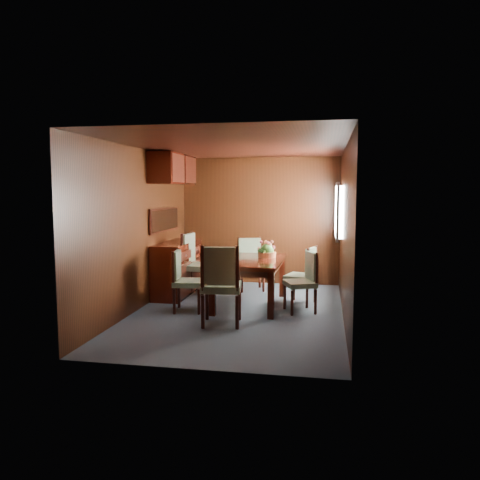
% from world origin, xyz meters
% --- Properties ---
extents(ground, '(4.50, 4.50, 0.00)m').
position_xyz_m(ground, '(0.00, 0.00, 0.00)').
color(ground, '#37424B').
rests_on(ground, ground).
extents(room_shell, '(3.06, 4.52, 2.41)m').
position_xyz_m(room_shell, '(-0.10, 0.33, 1.63)').
color(room_shell, black).
rests_on(room_shell, ground).
extents(sideboard, '(0.48, 1.40, 0.90)m').
position_xyz_m(sideboard, '(-1.25, 1.00, 0.45)').
color(sideboard, black).
rests_on(sideboard, ground).
extents(dining_table, '(0.99, 1.56, 0.72)m').
position_xyz_m(dining_table, '(0.10, 0.44, 0.62)').
color(dining_table, black).
rests_on(dining_table, ground).
extents(chair_left_near, '(0.47, 0.48, 0.91)m').
position_xyz_m(chair_left_near, '(-0.80, -0.07, 0.51)').
color(chair_left_near, black).
rests_on(chair_left_near, ground).
extents(chair_left_far, '(0.53, 0.55, 1.07)m').
position_xyz_m(chair_left_far, '(-0.92, 0.95, 0.60)').
color(chair_left_far, black).
rests_on(chair_left_far, ground).
extents(chair_right_near, '(0.53, 0.55, 0.90)m').
position_xyz_m(chair_right_near, '(0.95, 0.22, 0.50)').
color(chair_right_near, black).
rests_on(chair_right_near, ground).
extents(chair_right_far, '(0.53, 0.54, 0.91)m').
position_xyz_m(chair_right_far, '(0.93, 0.66, 0.51)').
color(chair_right_far, black).
rests_on(chair_right_far, ground).
extents(chair_head, '(0.57, 0.55, 1.08)m').
position_xyz_m(chair_head, '(-0.10, -0.73, 0.60)').
color(chair_head, black).
rests_on(chair_head, ground).
extents(chair_foot, '(0.56, 0.55, 0.94)m').
position_xyz_m(chair_foot, '(-0.08, 1.63, 0.52)').
color(chair_foot, black).
rests_on(chair_foot, ground).
extents(flower_centerpiece, '(0.30, 0.30, 0.30)m').
position_xyz_m(flower_centerpiece, '(0.33, 0.70, 0.87)').
color(flower_centerpiece, '#A95C33').
rests_on(flower_centerpiece, dining_table).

